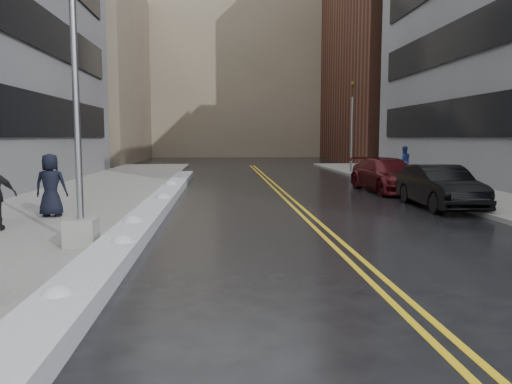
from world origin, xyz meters
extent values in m
plane|color=black|center=(0.00, 0.00, 0.00)|extent=(160.00, 160.00, 0.00)
cube|color=gray|center=(-5.75, 10.00, 0.07)|extent=(5.50, 50.00, 0.15)
cube|color=gray|center=(10.00, 10.00, 0.07)|extent=(4.00, 50.00, 0.15)
cube|color=gold|center=(2.35, 10.00, 0.00)|extent=(0.12, 50.00, 0.01)
cube|color=gold|center=(2.65, 10.00, 0.00)|extent=(0.12, 50.00, 0.01)
cube|color=silver|center=(-2.45, 8.00, 0.17)|extent=(0.90, 30.00, 0.34)
cube|color=gray|center=(-15.50, 44.00, 9.00)|extent=(14.00, 22.00, 18.00)
cube|color=#562D21|center=(19.00, 42.00, 14.00)|extent=(14.00, 20.00, 28.00)
cube|color=gray|center=(2.00, 60.00, 11.00)|extent=(36.00, 16.00, 22.00)
cube|color=gray|center=(-3.30, 2.00, 0.45)|extent=(0.65, 0.65, 0.60)
cylinder|color=gray|center=(-3.30, 2.00, 4.25)|extent=(0.14, 0.14, 7.00)
cylinder|color=maroon|center=(9.00, 10.00, 0.45)|extent=(0.24, 0.24, 0.60)
sphere|color=maroon|center=(9.00, 10.00, 0.75)|extent=(0.26, 0.26, 0.26)
cylinder|color=maroon|center=(9.00, 10.00, 0.50)|extent=(0.25, 0.10, 0.10)
cylinder|color=gray|center=(8.50, 24.00, 2.65)|extent=(0.14, 0.14, 5.00)
imported|color=#594C0C|center=(8.50, 24.00, 5.65)|extent=(0.16, 0.20, 1.00)
imported|color=black|center=(-5.29, 6.17, 1.09)|extent=(0.93, 0.61, 1.88)
imported|color=navy|center=(10.78, 20.39, 1.05)|extent=(0.89, 0.70, 1.81)
imported|color=black|center=(7.50, 8.09, 0.76)|extent=(1.64, 4.65, 1.53)
imported|color=#440A0F|center=(7.40, 13.39, 0.78)|extent=(2.56, 5.50, 1.55)
camera|label=1|loc=(-0.25, -8.96, 2.53)|focal=35.00mm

